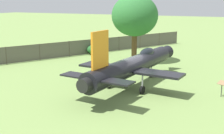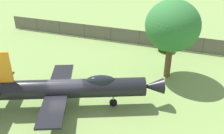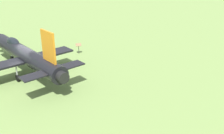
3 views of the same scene
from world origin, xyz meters
name	(u,v)px [view 3 (image 3 of 3)]	position (x,y,z in m)	size (l,w,h in m)	color
ground_plane	(28,72)	(0.00, 0.00, 0.00)	(200.00, 200.00, 0.00)	#75934C
display_jet	(24,53)	(-0.36, 0.05, 1.75)	(13.83, 8.38, 4.77)	black
info_plaque	(79,46)	(-0.30, 6.51, 0.85)	(0.66, 0.72, 1.14)	#333333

